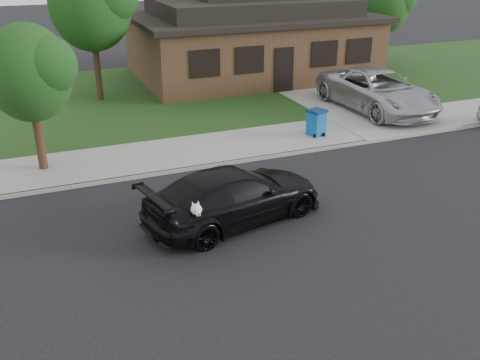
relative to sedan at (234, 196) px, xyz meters
name	(u,v)px	position (x,y,z in m)	size (l,w,h in m)	color
ground	(327,198)	(2.99, 0.24, -0.73)	(120.00, 120.00, 0.00)	black
sidewalk	(258,142)	(2.99, 5.24, -0.67)	(60.00, 3.00, 0.12)	gray
curb	(275,156)	(2.99, 3.74, -0.67)	(60.00, 0.12, 0.12)	gray
lawn	(193,91)	(2.99, 13.24, -0.66)	(60.00, 13.00, 0.13)	#193814
driveway	(329,94)	(8.99, 10.24, -0.66)	(4.50, 13.00, 0.14)	gray
sedan	(234,196)	(0.00, 0.00, 0.00)	(5.33, 3.12, 1.45)	black
minivan	(377,90)	(9.38, 6.94, 0.27)	(2.83, 6.14, 1.71)	#ADAFB4
recycling_bin	(316,122)	(5.30, 5.01, -0.11)	(0.75, 0.75, 0.99)	#0E509B
house	(251,38)	(6.99, 15.24, 1.41)	(12.60, 8.60, 4.65)	#422B1C
tree_0	(94,2)	(-1.35, 13.12, 3.75)	(3.78, 3.60, 6.34)	#332114
tree_1	(387,3)	(15.12, 14.64, 2.99)	(3.15, 3.00, 5.25)	#332114
tree_2	(33,72)	(-4.39, 5.35, 2.54)	(2.73, 2.60, 4.59)	#332114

